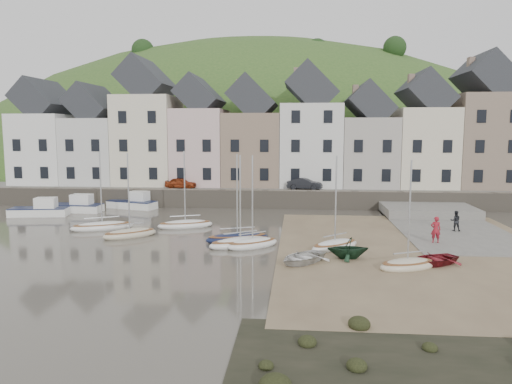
# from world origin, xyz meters

# --- Properties ---
(ground) EXTENTS (160.00, 160.00, 0.00)m
(ground) POSITION_xyz_m (0.00, 0.00, 0.00)
(ground) COLOR #433D34
(ground) RESTS_ON ground
(quay_land) EXTENTS (90.00, 30.00, 1.50)m
(quay_land) POSITION_xyz_m (0.00, 32.00, 0.75)
(quay_land) COLOR #315421
(quay_land) RESTS_ON ground
(quay_street) EXTENTS (70.00, 7.00, 0.10)m
(quay_street) POSITION_xyz_m (0.00, 20.50, 1.55)
(quay_street) COLOR slate
(quay_street) RESTS_ON quay_land
(seawall) EXTENTS (70.00, 1.20, 1.80)m
(seawall) POSITION_xyz_m (0.00, 17.00, 0.90)
(seawall) COLOR slate
(seawall) RESTS_ON ground
(beach) EXTENTS (18.00, 26.00, 0.06)m
(beach) POSITION_xyz_m (11.00, 0.00, 0.03)
(beach) COLOR brown
(beach) RESTS_ON ground
(slipway) EXTENTS (8.00, 18.00, 0.12)m
(slipway) POSITION_xyz_m (15.00, 8.00, 0.06)
(slipway) COLOR slate
(slipway) RESTS_ON ground
(hillside) EXTENTS (134.40, 84.00, 84.00)m
(hillside) POSITION_xyz_m (-5.00, 60.00, -17.99)
(hillside) COLOR #315421
(hillside) RESTS_ON ground
(townhouse_terrace) EXTENTS (61.05, 8.00, 13.93)m
(townhouse_terrace) POSITION_xyz_m (1.76, 24.00, 7.32)
(townhouse_terrace) COLOR white
(townhouse_terrace) RESTS_ON quay_land
(sailboat_0) EXTENTS (4.96, 3.52, 6.32)m
(sailboat_0) POSITION_xyz_m (-12.03, 5.32, 0.26)
(sailboat_0) COLOR white
(sailboat_0) RESTS_ON ground
(sailboat_1) EXTENTS (4.65, 3.04, 6.32)m
(sailboat_1) POSITION_xyz_m (-5.72, 6.62, 0.26)
(sailboat_1) COLOR white
(sailboat_1) RESTS_ON ground
(sailboat_2) EXTENTS (4.06, 3.68, 6.32)m
(sailboat_2) POSITION_xyz_m (-8.95, 2.85, 0.27)
(sailboat_2) COLOR beige
(sailboat_2) RESTS_ON ground
(sailboat_3) EXTENTS (3.92, 3.47, 6.32)m
(sailboat_3) POSITION_xyz_m (0.25, 0.51, 0.27)
(sailboat_3) COLOR white
(sailboat_3) RESTS_ON ground
(sailboat_4) EXTENTS (4.62, 3.75, 6.32)m
(sailboat_4) POSITION_xyz_m (-0.59, 0.71, 0.26)
(sailboat_4) COLOR white
(sailboat_4) RESTS_ON ground
(sailboat_5) EXTENTS (4.75, 3.07, 6.32)m
(sailboat_5) POSITION_xyz_m (-0.97, 2.10, 0.26)
(sailboat_5) COLOR #141D40
(sailboat_5) RESTS_ON ground
(sailboat_6) EXTENTS (3.91, 3.80, 6.32)m
(sailboat_6) POSITION_xyz_m (5.66, 0.42, 0.27)
(sailboat_6) COLOR white
(sailboat_6) RESTS_ON ground
(sailboat_7) EXTENTS (3.79, 2.80, 6.32)m
(sailboat_7) POSITION_xyz_m (9.37, -3.91, 0.27)
(sailboat_7) COLOR beige
(sailboat_7) RESTS_ON ground
(motorboat_0) EXTENTS (5.44, 1.93, 1.70)m
(motorboat_0) POSITION_xyz_m (-17.82, 13.08, 0.58)
(motorboat_0) COLOR white
(motorboat_0) RESTS_ON ground
(motorboat_1) EXTENTS (5.29, 2.53, 1.70)m
(motorboat_1) POSITION_xyz_m (-19.99, 10.69, 0.58)
(motorboat_1) COLOR white
(motorboat_1) RESTS_ON ground
(motorboat_2) EXTENTS (5.27, 3.10, 1.70)m
(motorboat_2) POSITION_xyz_m (-13.07, 15.74, 0.58)
(motorboat_2) COLOR white
(motorboat_2) RESTS_ON ground
(rowboat_white) EXTENTS (3.95, 4.07, 0.69)m
(rowboat_white) POSITION_xyz_m (3.50, -3.34, 0.40)
(rowboat_white) COLOR silver
(rowboat_white) RESTS_ON beach
(rowboat_green) EXTENTS (2.63, 2.32, 1.29)m
(rowboat_green) POSITION_xyz_m (6.24, -2.09, 0.71)
(rowboat_green) COLOR #16321E
(rowboat_green) RESTS_ON beach
(rowboat_red) EXTENTS (3.86, 3.54, 0.65)m
(rowboat_red) POSITION_xyz_m (10.98, -3.05, 0.39)
(rowboat_red) COLOR maroon
(rowboat_red) RESTS_ON beach
(person_red) EXTENTS (0.69, 0.48, 1.81)m
(person_red) POSITION_xyz_m (12.56, 2.38, 1.02)
(person_red) COLOR maroon
(person_red) RESTS_ON slipway
(person_dark) EXTENTS (0.80, 0.65, 1.55)m
(person_dark) POSITION_xyz_m (15.14, 6.53, 0.89)
(person_dark) COLOR black
(person_dark) RESTS_ON slipway
(car_left) EXTENTS (3.38, 1.53, 1.13)m
(car_left) POSITION_xyz_m (-9.18, 19.50, 2.16)
(car_left) COLOR #923315
(car_left) RESTS_ON quay_street
(car_right) EXTENTS (3.77, 1.87, 1.19)m
(car_right) POSITION_xyz_m (3.89, 19.50, 2.19)
(car_right) COLOR black
(car_right) RESTS_ON quay_street
(shore_rocks) EXTENTS (14.00, 6.09, 0.67)m
(shore_rocks) POSITION_xyz_m (7.48, -15.13, 0.08)
(shore_rocks) COLOR black
(shore_rocks) RESTS_ON ground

